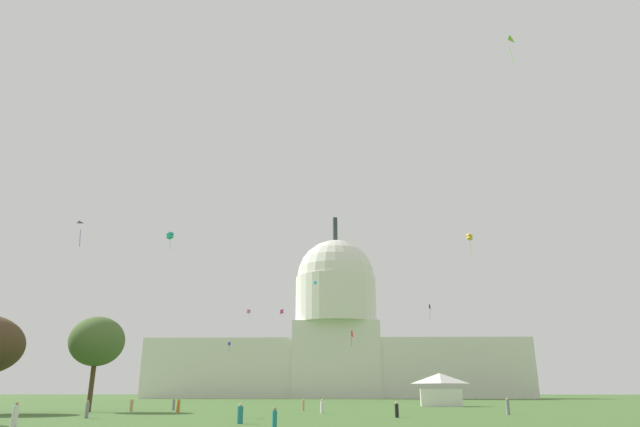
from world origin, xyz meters
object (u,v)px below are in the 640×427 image
person_grey_near_tree_west (87,410)px  kite_gold_mid (469,237)px  capitol_building (336,336)px  person_grey_back_left (174,405)px  kite_pink_mid (249,311)px  kite_blue_low (229,344)px  person_teal_front_right (275,420)px  person_tan_back_center (131,406)px  kite_lime_high (508,43)px  kite_violet_mid (84,227)px  person_black_front_left (397,410)px  person_grey_edge_east (508,407)px  kite_cyan_mid (315,283)px  person_white_edge_west (15,416)px  person_orange_mid_left (178,406)px  kite_turquoise_mid (170,236)px  kite_red_low (352,335)px  kite_black_mid (430,308)px  person_tan_back_right (303,405)px  kite_magenta_mid (282,312)px  person_white_near_tree_east (322,407)px  tree_west_near (97,341)px  person_teal_lawn_far_right (240,415)px

person_grey_near_tree_west → kite_gold_mid: size_ratio=0.41×
capitol_building → person_grey_back_left: size_ratio=87.07×
kite_pink_mid → kite_blue_low: bearing=21.2°
person_teal_front_right → kite_pink_mid: bearing=91.4°
person_tan_back_center → kite_lime_high: (51.51, -5.19, 49.56)m
kite_violet_mid → person_black_front_left: bearing=-139.1°
person_grey_edge_east → kite_lime_high: bearing=28.9°
person_teal_front_right → kite_cyan_mid: bearing=82.3°
person_white_edge_west → kite_violet_mid: size_ratio=0.63×
capitol_building → person_orange_mid_left: bearing=-98.2°
kite_turquoise_mid → person_tan_back_center: bearing=39.8°
person_tan_back_center → kite_red_low: bearing=67.5°
person_grey_edge_east → kite_cyan_mid: size_ratio=1.56×
person_teal_front_right → kite_pink_mid: (-22.30, 122.87, 24.38)m
person_white_edge_west → kite_black_mid: kite_black_mid is taller
person_teal_front_right → person_tan_back_right: (-0.47, 38.16, 0.00)m
person_grey_back_left → kite_cyan_mid: 92.64m
person_grey_near_tree_west → kite_cyan_mid: size_ratio=1.46×
person_white_edge_west → kite_magenta_mid: size_ratio=1.11×
person_white_edge_west → person_grey_back_left: (1.10, 36.27, -0.07)m
person_teal_front_right → kite_violet_mid: size_ratio=0.53×
person_grey_back_left → kite_black_mid: bearing=-95.2°
capitol_building → kite_red_low: 98.47m
kite_cyan_mid → kite_turquoise_mid: bearing=117.4°
person_teal_front_right → person_tan_back_right: 38.16m
person_orange_mid_left → person_white_edge_west: bearing=-36.2°
person_tan_back_center → person_grey_near_tree_west: (2.15, -17.58, 0.03)m
person_white_near_tree_east → kite_magenta_mid: size_ratio=1.01×
kite_blue_low → person_white_near_tree_east: bearing=-77.5°
person_tan_back_right → kite_black_mid: size_ratio=0.31×
person_white_edge_west → tree_west_near: bearing=-111.2°
person_teal_lawn_far_right → kite_blue_low: bearing=-154.4°
kite_blue_low → person_white_edge_west: bearing=-95.7°
capitol_building → kite_magenta_mid: (-17.24, -27.80, 5.23)m
capitol_building → person_black_front_left: bearing=-87.4°
person_tan_back_center → kite_pink_mid: kite_pink_mid is taller
kite_cyan_mid → kite_lime_high: bearing=165.2°
capitol_building → person_white_near_tree_east: size_ratio=85.30×
person_tan_back_center → person_grey_near_tree_west: size_ratio=0.98×
person_tan_back_center → kite_magenta_mid: (8.55, 101.18, 25.93)m
kite_black_mid → person_grey_near_tree_west: bearing=170.5°
person_grey_back_left → kite_pink_mid: (-3.99, 83.69, 24.35)m
kite_black_mid → kite_pink_mid: size_ratio=1.71×
kite_gold_mid → kite_violet_mid: (-57.24, -33.13, -7.48)m
capitol_building → kite_black_mid: (29.91, -28.15, 5.97)m
person_white_near_tree_east → kite_pink_mid: bearing=-68.9°
tree_west_near → person_white_near_tree_east: bearing=-6.1°
person_teal_front_right → tree_west_near: bearing=121.0°
person_white_near_tree_east → kite_turquoise_mid: kite_turquoise_mid is taller
person_white_edge_west → kite_cyan_mid: (16.79, 121.35, 33.08)m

